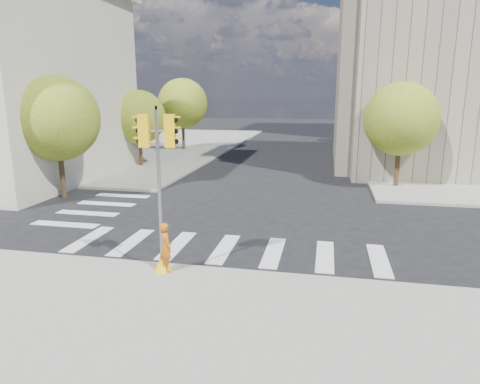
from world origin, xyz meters
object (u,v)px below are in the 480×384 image
lamp_near (400,108)px  photographer (166,247)px  traffic_signal (160,204)px  planter_wall (3,187)px  lamp_far (377,103)px

lamp_near → photographer: (-9.29, -18.60, -3.65)m
lamp_near → traffic_signal: bearing=-116.8°
traffic_signal → photographer: size_ratio=3.22×
planter_wall → traffic_signal: bearing=-33.4°
lamp_near → planter_wall: bearing=-155.7°
lamp_far → traffic_signal: 34.01m
traffic_signal → lamp_near: bearing=55.4°
lamp_near → lamp_far: 14.00m
photographer → planter_wall: bearing=15.1°
traffic_signal → photographer: (0.12, 0.00, -1.37)m
lamp_far → traffic_signal: (-9.41, -32.60, -2.28)m
lamp_near → planter_wall: (-22.24, -10.03, -4.18)m
lamp_far → planter_wall: bearing=-132.8°
lamp_near → photographer: bearing=-116.5°
traffic_signal → planter_wall: (-12.83, 8.57, -1.90)m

